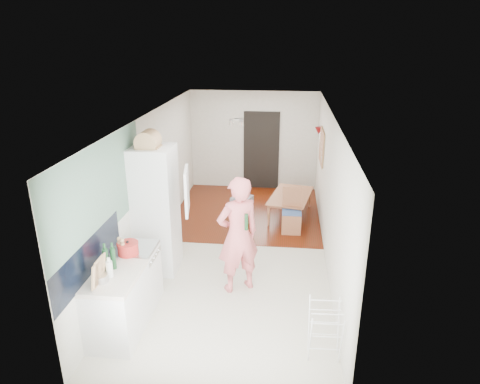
% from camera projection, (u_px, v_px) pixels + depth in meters
% --- Properties ---
extents(room_shell, '(3.20, 7.00, 2.50)m').
position_uv_depth(room_shell, '(238.00, 187.00, 7.56)').
color(room_shell, silver).
rests_on(room_shell, ground).
extents(floor, '(3.20, 7.00, 0.01)m').
position_uv_depth(floor, '(238.00, 250.00, 8.00)').
color(floor, beige).
rests_on(floor, ground).
extents(wood_floor_overlay, '(3.20, 3.30, 0.01)m').
position_uv_depth(wood_floor_overlay, '(247.00, 211.00, 9.72)').
color(wood_floor_overlay, '#5B1309').
rests_on(wood_floor_overlay, room_shell).
extents(sage_wall_panel, '(0.02, 3.00, 1.30)m').
position_uv_depth(sage_wall_panel, '(101.00, 191.00, 5.65)').
color(sage_wall_panel, slate).
rests_on(sage_wall_panel, room_shell).
extents(tile_splashback, '(0.02, 1.90, 0.50)m').
position_uv_depth(tile_splashback, '(90.00, 258.00, 5.38)').
color(tile_splashback, black).
rests_on(tile_splashback, room_shell).
extents(doorway_recess, '(0.90, 0.04, 2.00)m').
position_uv_depth(doorway_recess, '(261.00, 151.00, 10.87)').
color(doorway_recess, black).
rests_on(doorway_recess, room_shell).
extents(base_cabinet, '(0.60, 0.90, 0.86)m').
position_uv_depth(base_cabinet, '(117.00, 308.00, 5.60)').
color(base_cabinet, silver).
rests_on(base_cabinet, room_shell).
extents(worktop, '(0.62, 0.92, 0.06)m').
position_uv_depth(worktop, '(114.00, 277.00, 5.44)').
color(worktop, '#EFE1CC').
rests_on(worktop, room_shell).
extents(range_cooker, '(0.60, 0.60, 0.88)m').
position_uv_depth(range_cooker, '(136.00, 277.00, 6.30)').
color(range_cooker, silver).
rests_on(range_cooker, room_shell).
extents(cooker_top, '(0.60, 0.60, 0.04)m').
position_uv_depth(cooker_top, '(134.00, 249.00, 6.14)').
color(cooker_top, '#BDBDBF').
rests_on(cooker_top, room_shell).
extents(fridge_housing, '(0.66, 0.66, 2.15)m').
position_uv_depth(fridge_housing, '(156.00, 210.00, 7.03)').
color(fridge_housing, silver).
rests_on(fridge_housing, room_shell).
extents(fridge_door, '(0.14, 0.56, 0.70)m').
position_uv_depth(fridge_door, '(187.00, 191.00, 6.52)').
color(fridge_door, silver).
rests_on(fridge_door, room_shell).
extents(fridge_interior, '(0.02, 0.52, 0.66)m').
position_uv_depth(fridge_interior, '(173.00, 184.00, 6.83)').
color(fridge_interior, white).
rests_on(fridge_interior, room_shell).
extents(pinboard, '(0.03, 0.90, 0.70)m').
position_uv_depth(pinboard, '(322.00, 147.00, 9.06)').
color(pinboard, tan).
rests_on(pinboard, room_shell).
extents(pinboard_frame, '(0.00, 0.94, 0.74)m').
position_uv_depth(pinboard_frame, '(321.00, 147.00, 9.06)').
color(pinboard_frame, '#A56243').
rests_on(pinboard_frame, room_shell).
extents(wall_sconce, '(0.18, 0.18, 0.16)m').
position_uv_depth(wall_sconce, '(319.00, 131.00, 9.60)').
color(wall_sconce, maroon).
rests_on(wall_sconce, room_shell).
extents(person, '(0.96, 0.86, 2.20)m').
position_uv_depth(person, '(238.00, 225.00, 6.42)').
color(person, '#DD676B').
rests_on(person, floor).
extents(dining_table, '(0.90, 1.32, 0.43)m').
position_uv_depth(dining_table, '(291.00, 208.00, 9.39)').
color(dining_table, '#A56243').
rests_on(dining_table, floor).
extents(dining_chair, '(0.39, 0.39, 0.91)m').
position_uv_depth(dining_chair, '(292.00, 211.00, 8.57)').
color(dining_chair, '#A56243').
rests_on(dining_chair, floor).
extents(stool, '(0.40, 0.40, 0.41)m').
position_uv_depth(stool, '(242.00, 214.00, 9.09)').
color(stool, '#A56243').
rests_on(stool, floor).
extents(grey_drape, '(0.49, 0.49, 0.17)m').
position_uv_depth(grey_drape, '(242.00, 200.00, 9.01)').
color(grey_drape, gray).
rests_on(grey_drape, stool).
extents(drying_rack, '(0.40, 0.37, 0.75)m').
position_uv_depth(drying_rack, '(325.00, 332.00, 5.23)').
color(drying_rack, silver).
rests_on(drying_rack, floor).
extents(bread_bin, '(0.37, 0.36, 0.19)m').
position_uv_depth(bread_bin, '(148.00, 141.00, 6.57)').
color(bread_bin, tan).
rests_on(bread_bin, fridge_housing).
extents(red_casserole, '(0.36, 0.36, 0.17)m').
position_uv_depth(red_casserole, '(128.00, 248.00, 5.93)').
color(red_casserole, red).
rests_on(red_casserole, cooker_top).
extents(steel_pan, '(0.20, 0.20, 0.09)m').
position_uv_depth(steel_pan, '(101.00, 278.00, 5.28)').
color(steel_pan, '#BDBDBF').
rests_on(steel_pan, worktop).
extents(held_bottle, '(0.05, 0.05, 0.25)m').
position_uv_depth(held_bottle, '(246.00, 222.00, 6.22)').
color(held_bottle, '#163D1E').
rests_on(held_bottle, person).
extents(bottle_a, '(0.08, 0.08, 0.32)m').
position_uv_depth(bottle_a, '(106.00, 260.00, 5.47)').
color(bottle_a, '#163D1E').
rests_on(bottle_a, worktop).
extents(bottle_b, '(0.07, 0.07, 0.30)m').
position_uv_depth(bottle_b, '(113.00, 258.00, 5.54)').
color(bottle_b, '#163D1E').
rests_on(bottle_b, worktop).
extents(bottle_c, '(0.09, 0.09, 0.21)m').
position_uv_depth(bottle_c, '(109.00, 269.00, 5.37)').
color(bottle_c, silver).
rests_on(bottle_c, worktop).
extents(pepper_mill_front, '(0.07, 0.07, 0.21)m').
position_uv_depth(pepper_mill_front, '(123.00, 249.00, 5.86)').
color(pepper_mill_front, tan).
rests_on(pepper_mill_front, worktop).
extents(pepper_mill_back, '(0.07, 0.07, 0.21)m').
position_uv_depth(pepper_mill_back, '(120.00, 248.00, 5.90)').
color(pepper_mill_back, tan).
rests_on(pepper_mill_back, worktop).
extents(chopping_boards, '(0.07, 0.27, 0.36)m').
position_uv_depth(chopping_boards, '(98.00, 272.00, 5.17)').
color(chopping_boards, tan).
rests_on(chopping_boards, worktop).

